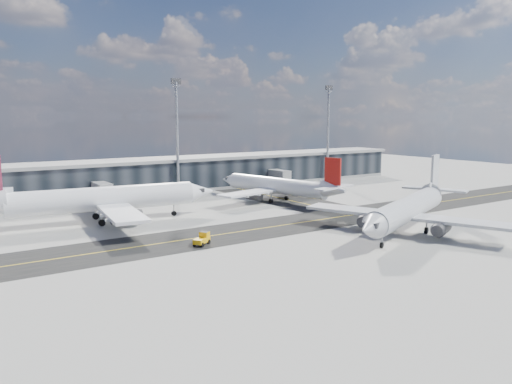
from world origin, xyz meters
TOP-DOWN VIEW (x-y plane):
  - ground at (0.00, 0.00)m, footprint 300.00×300.00m
  - taxiway_lanes at (3.91, 10.74)m, footprint 180.00×63.00m
  - terminal_concourse at (0.04, 54.93)m, footprint 152.00×19.80m
  - floodlight_masts at (0.00, 48.00)m, footprint 102.50×0.70m
  - airliner_af at (-26.46, 24.77)m, footprint 44.84×38.33m
  - airliner_redtail at (14.83, 25.48)m, footprint 31.82×37.04m
  - airliner_near at (15.06, -11.99)m, footprint 39.32×33.98m
  - baggage_tug at (-18.31, -0.39)m, footprint 3.38×2.95m
  - service_van at (28.19, 36.08)m, footprint 2.38×4.78m

SIDE VIEW (x-z plane):
  - ground at x=0.00m, z-range 0.00..0.00m
  - taxiway_lanes at x=3.91m, z-range -0.01..0.03m
  - service_van at x=28.19m, z-range 0.00..1.30m
  - baggage_tug at x=-18.31m, z-range 0.00..1.94m
  - airliner_redtail at x=14.83m, z-range -1.88..9.18m
  - airliner_near at x=15.06m, z-range -2.06..10.10m
  - terminal_concourse at x=0.04m, z-range -0.31..8.49m
  - airliner_af at x=-26.46m, z-range -2.25..11.02m
  - floodlight_masts at x=0.00m, z-range 1.16..30.06m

